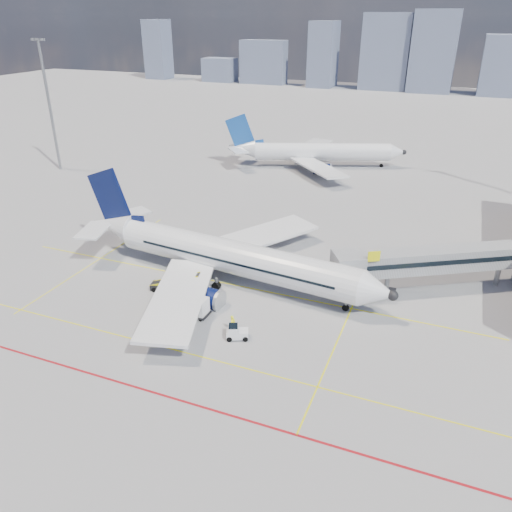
% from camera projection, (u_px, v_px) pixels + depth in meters
% --- Properties ---
extents(ground, '(420.00, 420.00, 0.00)m').
position_uv_depth(ground, '(206.00, 319.00, 53.54)').
color(ground, gray).
rests_on(ground, ground).
extents(apron_markings, '(90.00, 35.12, 0.01)m').
position_uv_depth(apron_markings, '(184.00, 338.00, 50.47)').
color(apron_markings, yellow).
rests_on(apron_markings, ground).
extents(jet_bridge, '(23.55, 15.78, 6.30)m').
position_uv_depth(jet_bridge, '(451.00, 260.00, 58.09)').
color(jet_bridge, '#989CA1').
rests_on(jet_bridge, ground).
extents(floodlight_mast_nw, '(3.20, 0.61, 25.45)m').
position_uv_depth(floodlight_mast_nw, '(49.00, 103.00, 99.47)').
color(floodlight_mast_nw, gray).
rests_on(floodlight_mast_nw, ground).
extents(distant_skyline, '(248.57, 15.20, 31.45)m').
position_uv_depth(distant_skyline, '(455.00, 59.00, 200.93)').
color(distant_skyline, slate).
rests_on(distant_skyline, ground).
extents(main_aircraft, '(41.81, 36.38, 12.23)m').
position_uv_depth(main_aircraft, '(222.00, 255.00, 60.41)').
color(main_aircraft, silver).
rests_on(main_aircraft, ground).
extents(second_aircraft, '(36.78, 31.24, 11.13)m').
position_uv_depth(second_aircraft, '(314.00, 152.00, 105.60)').
color(second_aircraft, silver).
rests_on(second_aircraft, ground).
extents(baggage_tug, '(2.51, 2.07, 1.53)m').
position_uv_depth(baggage_tug, '(236.00, 332.00, 50.09)').
color(baggage_tug, silver).
rests_on(baggage_tug, ground).
extents(cargo_dolly, '(4.10, 1.93, 2.22)m').
position_uv_depth(cargo_dolly, '(191.00, 305.00, 53.87)').
color(cargo_dolly, black).
rests_on(cargo_dolly, ground).
extents(belt_loader, '(6.12, 2.70, 2.45)m').
position_uv_depth(belt_loader, '(170.00, 285.00, 58.92)').
color(belt_loader, black).
rests_on(belt_loader, ground).
extents(ramp_worker, '(0.59, 0.77, 1.90)m').
position_uv_depth(ramp_worker, '(233.00, 324.00, 51.06)').
color(ramp_worker, '#FFFA1A').
rests_on(ramp_worker, ground).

